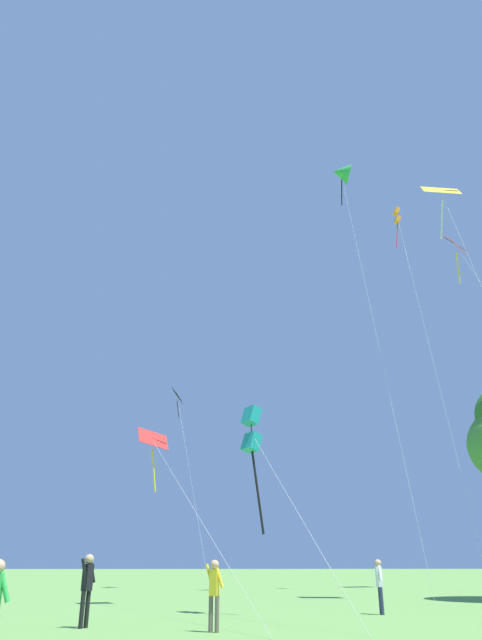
% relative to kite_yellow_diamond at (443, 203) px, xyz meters
% --- Properties ---
extents(kite_yellow_diamond, '(2.30, 7.58, 21.60)m').
position_rel_kite_yellow_diamond_xyz_m(kite_yellow_diamond, '(0.00, 0.00, 0.00)').
color(kite_yellow_diamond, yellow).
rests_on(kite_yellow_diamond, ground_plane).
extents(kite_teal_box, '(2.64, 6.61, 6.93)m').
position_rel_kite_yellow_diamond_xyz_m(kite_teal_box, '(-11.13, -5.44, -14.04)').
color(kite_teal_box, teal).
rests_on(kite_teal_box, ground_plane).
extents(kite_green_small, '(1.67, 9.31, 28.53)m').
position_rel_kite_yellow_diamond_xyz_m(kite_green_small, '(-3.51, 7.73, 7.66)').
color(kite_green_small, green).
rests_on(kite_green_small, ground_plane).
extents(kite_pink_low, '(4.84, 11.96, 26.29)m').
position_rel_kite_yellow_diamond_xyz_m(kite_pink_low, '(6.76, 12.85, 4.16)').
color(kite_pink_low, pink).
rests_on(kite_pink_low, ground_plane).
extents(kite_red_high, '(4.71, 12.38, 7.26)m').
position_rel_kite_yellow_diamond_xyz_m(kite_red_high, '(-15.04, -0.57, -13.76)').
color(kite_red_high, red).
rests_on(kite_red_high, ground_plane).
extents(kite_black_large, '(3.15, 7.16, 13.81)m').
position_rel_kite_yellow_diamond_xyz_m(kite_black_large, '(-14.97, 15.89, -7.47)').
color(kite_black_large, black).
rests_on(kite_black_large, ground_plane).
extents(kite_orange_box, '(1.54, 9.42, 26.49)m').
position_rel_kite_yellow_diamond_xyz_m(kite_orange_box, '(1.15, 10.11, 5.42)').
color(kite_orange_box, orange).
rests_on(kite_orange_box, ground_plane).
extents(person_child_small, '(0.51, 0.29, 1.65)m').
position_rel_kite_yellow_diamond_xyz_m(person_child_small, '(-12.48, -10.38, -18.99)').
color(person_child_small, '#665B4C').
rests_on(person_child_small, ground_plane).
extents(person_foreground_watcher, '(0.23, 0.54, 1.69)m').
position_rel_kite_yellow_diamond_xyz_m(person_foreground_watcher, '(-6.85, -5.31, -18.96)').
color(person_foreground_watcher, '#2D3351').
rests_on(person_foreground_watcher, ground_plane).
extents(person_near_tree, '(0.40, 0.52, 1.80)m').
position_rel_kite_yellow_diamond_xyz_m(person_near_tree, '(-15.87, -9.18, -18.90)').
color(person_near_tree, black).
rests_on(person_near_tree, ground_plane).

